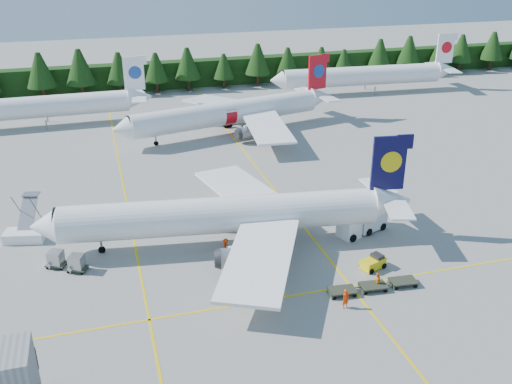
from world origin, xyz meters
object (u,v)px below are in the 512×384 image
object	(u,v)px
airliner_red	(223,114)
baggage_tug	(374,262)
service_truck	(362,221)
airliner_navy	(215,216)
airstairs	(25,232)

from	to	relation	value
airliner_red	baggage_tug	distance (m)	48.79
airliner_red	service_truck	world-z (taller)	airliner_red
airliner_navy	airstairs	size ratio (longest dim) A/B	6.19
airliner_navy	service_truck	bearing A→B (deg)	2.00
airstairs	baggage_tug	xyz separation A→B (m)	(35.68, -16.95, -0.20)
airliner_red	service_truck	size ratio (longest dim) A/B	6.18
airliner_red	airstairs	xyz separation A→B (m)	(-30.83, -31.51, -2.76)
airliner_navy	service_truck	world-z (taller)	airliner_navy
airstairs	baggage_tug	distance (m)	39.50
service_truck	baggage_tug	bearing A→B (deg)	-126.68
baggage_tug	airstairs	bearing A→B (deg)	134.96
airliner_navy	airliner_red	world-z (taller)	airliner_red
airstairs	airliner_navy	bearing A→B (deg)	-7.31
airliner_red	airstairs	world-z (taller)	airliner_red
airliner_navy	airliner_red	distance (m)	40.21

